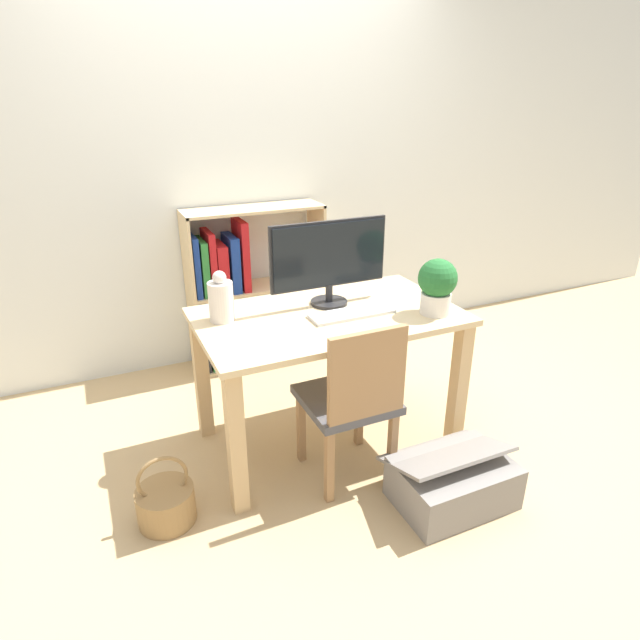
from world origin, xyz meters
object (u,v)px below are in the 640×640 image
at_px(keyboard, 352,314).
at_px(bookshelf, 233,293).
at_px(potted_plant, 437,285).
at_px(vase, 221,299).
at_px(basket, 166,503).
at_px(chair, 353,398).
at_px(monitor, 329,258).
at_px(storage_box, 452,480).

bearing_deg(keyboard, bookshelf, 104.39).
bearing_deg(keyboard, potted_plant, -20.76).
height_order(keyboard, vase, vase).
xyz_separation_m(vase, potted_plant, (0.96, -0.34, 0.04)).
relative_size(vase, basket, 0.74).
bearing_deg(vase, keyboard, -18.59).
relative_size(chair, basket, 2.49).
bearing_deg(monitor, basket, -158.35).
xyz_separation_m(vase, basket, (-0.40, -0.39, -0.74)).
height_order(keyboard, basket, keyboard).
relative_size(monitor, storage_box, 1.18).
bearing_deg(chair, bookshelf, 99.88).
xyz_separation_m(monitor, vase, (-0.55, 0.01, -0.14)).
xyz_separation_m(monitor, chair, (-0.09, -0.46, -0.52)).
height_order(bookshelf, basket, bookshelf).
bearing_deg(potted_plant, basket, -178.00).
height_order(keyboard, chair, chair).
relative_size(keyboard, storage_box, 0.80).
height_order(keyboard, storage_box, keyboard).
bearing_deg(storage_box, bookshelf, 106.14).
xyz_separation_m(keyboard, storage_box, (0.21, -0.60, -0.62)).
bearing_deg(vase, monitor, -1.26).
bearing_deg(basket, chair, -5.42).
height_order(monitor, bookshelf, monitor).
distance_m(potted_plant, chair, 0.67).
height_order(monitor, basket, monitor).
xyz_separation_m(chair, basket, (-0.85, 0.08, -0.35)).
distance_m(vase, storage_box, 1.33).
relative_size(bookshelf, basket, 3.18).
distance_m(vase, bookshelf, 1.01).
bearing_deg(storage_box, monitor, 107.45).
bearing_deg(bookshelf, basket, -118.11).
distance_m(monitor, chair, 0.70).
relative_size(monitor, chair, 0.75).
bearing_deg(basket, monitor, 21.65).
xyz_separation_m(basket, storage_box, (1.19, -0.41, 0.02)).
relative_size(potted_plant, storage_box, 0.52).
bearing_deg(keyboard, chair, -115.63).
relative_size(basket, storage_box, 0.63).
relative_size(bookshelf, storage_box, 2.01).
distance_m(chair, storage_box, 0.58).
distance_m(monitor, potted_plant, 0.54).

